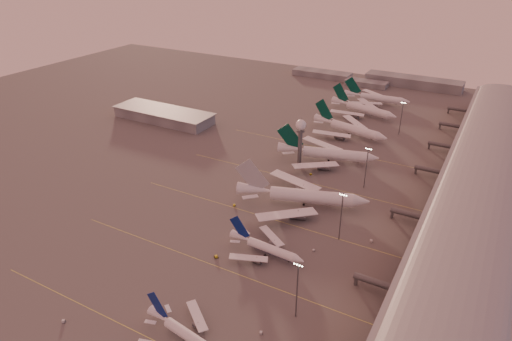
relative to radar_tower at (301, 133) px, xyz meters
The scene contains 25 objects.
ground 121.92m from the radar_tower, 92.39° to the right, with size 700.00×700.00×0.00m, color #545151.
taxiway_markings 71.83m from the radar_tower, 68.66° to the right, with size 180.00×185.25×0.02m.
terminal 103.88m from the radar_tower, ahead, with size 57.00×362.00×23.04m.
hangar 127.68m from the radar_tower, behind, with size 82.00×27.00×8.50m.
radar_tower is the anchor object (origin of this frame).
mast_a 131.38m from the radar_tower, 66.17° to the right, with size 3.60×0.56×25.00m.
mast_b 82.32m from the radar_tower, 52.43° to the right, with size 3.60×0.56×25.00m.
mast_c 46.66m from the radar_tower, 12.53° to the right, with size 3.60×0.56×25.00m.
mast_d 91.11m from the radar_tower, 61.74° to the left, with size 3.60×0.56×25.00m.
distant_horizon 205.86m from the radar_tower, 90.67° to the left, with size 165.00×37.50×9.00m.
narrowbody_near 152.57m from the radar_tower, 80.97° to the right, with size 35.94×28.49×14.10m.
narrowbody_mid 97.16m from the radar_tower, 74.50° to the right, with size 38.60×30.75×15.07m.
widebody_white 53.20m from the radar_tower, 63.79° to the right, with size 68.42×53.97×24.93m.
greentail_a 25.08m from the radar_tower, 40.47° to the left, with size 63.45×50.59×23.54m.
greentail_b 64.85m from the radar_tower, 79.06° to the left, with size 59.77×47.75×22.03m.
greentail_c 109.84m from the radar_tower, 86.12° to the left, with size 58.69×46.80×21.76m.
greentail_d 143.14m from the radar_tower, 86.49° to the left, with size 57.26×46.12×20.79m.
gsv_truck_a 166.83m from the radar_tower, 97.00° to the right, with size 5.66×4.80×2.23m.
gsv_catering_a 142.76m from the radar_tower, 71.07° to the right, with size 5.25×3.69×3.95m.
gsv_tug_mid 107.37m from the radar_tower, 86.01° to the right, with size 4.53×4.44×1.13m.
gsv_truck_b 92.85m from the radar_tower, 61.27° to the right, with size 4.93×2.06×1.95m.
gsv_truck_c 66.85m from the radar_tower, 97.62° to the right, with size 5.81×5.47×2.38m.
gsv_catering_b 89.73m from the radar_tower, 42.98° to the right, with size 6.24×4.39×4.69m.
gsv_tug_far 26.07m from the radar_tower, 40.17° to the right, with size 2.98×3.58×0.88m.
gsv_tug_hangar 45.22m from the radar_tower, 44.22° to the left, with size 4.56×4.15×1.12m.
Camera 1 is at (107.46, -118.95, 126.00)m, focal length 32.00 mm.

